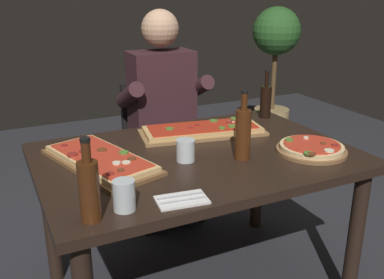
{
  "coord_description": "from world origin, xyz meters",
  "views": [
    {
      "loc": [
        -0.82,
        -1.64,
        1.45
      ],
      "look_at": [
        0.0,
        0.05,
        0.79
      ],
      "focal_mm": 40.82,
      "sensor_mm": 36.0,
      "label": 1
    }
  ],
  "objects_px": {
    "pizza_round_far": "(311,148)",
    "seated_diner": "(165,110)",
    "dining_table": "(197,173)",
    "pizza_rectangular_front": "(203,130)",
    "pizza_rectangular_left": "(100,159)",
    "vinegar_bottle_green": "(266,101)",
    "oil_bottle_amber": "(89,189)",
    "tumbler_far_side": "(124,197)",
    "diner_chair": "(158,143)",
    "tumbler_near_camera": "(186,152)",
    "wine_bottle_dark": "(243,133)",
    "potted_plant_corner": "(274,66)"
  },
  "relations": [
    {
      "from": "pizza_rectangular_front",
      "to": "tumbler_far_side",
      "type": "height_order",
      "value": "tumbler_far_side"
    },
    {
      "from": "pizza_rectangular_left",
      "to": "wine_bottle_dark",
      "type": "distance_m",
      "value": 0.62
    },
    {
      "from": "vinegar_bottle_green",
      "to": "potted_plant_corner",
      "type": "distance_m",
      "value": 1.57
    },
    {
      "from": "oil_bottle_amber",
      "to": "tumbler_far_side",
      "type": "relative_size",
      "value": 2.64
    },
    {
      "from": "tumbler_near_camera",
      "to": "seated_diner",
      "type": "relative_size",
      "value": 0.07
    },
    {
      "from": "pizza_round_far",
      "to": "tumbler_near_camera",
      "type": "bearing_deg",
      "value": 163.99
    },
    {
      "from": "pizza_round_far",
      "to": "seated_diner",
      "type": "height_order",
      "value": "seated_diner"
    },
    {
      "from": "wine_bottle_dark",
      "to": "tumbler_near_camera",
      "type": "relative_size",
      "value": 3.21
    },
    {
      "from": "pizza_rectangular_left",
      "to": "seated_diner",
      "type": "distance_m",
      "value": 0.88
    },
    {
      "from": "diner_chair",
      "to": "vinegar_bottle_green",
      "type": "bearing_deg",
      "value": -48.41
    },
    {
      "from": "wine_bottle_dark",
      "to": "seated_diner",
      "type": "bearing_deg",
      "value": 90.19
    },
    {
      "from": "tumbler_far_side",
      "to": "pizza_round_far",
      "type": "bearing_deg",
      "value": 9.01
    },
    {
      "from": "wine_bottle_dark",
      "to": "tumbler_far_side",
      "type": "distance_m",
      "value": 0.65
    },
    {
      "from": "dining_table",
      "to": "oil_bottle_amber",
      "type": "height_order",
      "value": "oil_bottle_amber"
    },
    {
      "from": "tumbler_far_side",
      "to": "dining_table",
      "type": "bearing_deg",
      "value": 38.75
    },
    {
      "from": "pizza_rectangular_left",
      "to": "vinegar_bottle_green",
      "type": "relative_size",
      "value": 2.28
    },
    {
      "from": "potted_plant_corner",
      "to": "pizza_round_far",
      "type": "bearing_deg",
      "value": -121.42
    },
    {
      "from": "dining_table",
      "to": "pizza_rectangular_left",
      "type": "relative_size",
      "value": 2.22
    },
    {
      "from": "pizza_rectangular_front",
      "to": "tumbler_near_camera",
      "type": "relative_size",
      "value": 6.97
    },
    {
      "from": "pizza_round_far",
      "to": "seated_diner",
      "type": "distance_m",
      "value": 1.01
    },
    {
      "from": "pizza_rectangular_left",
      "to": "tumbler_far_side",
      "type": "distance_m",
      "value": 0.43
    },
    {
      "from": "oil_bottle_amber",
      "to": "vinegar_bottle_green",
      "type": "distance_m",
      "value": 1.38
    },
    {
      "from": "dining_table",
      "to": "vinegar_bottle_green",
      "type": "bearing_deg",
      "value": 29.31
    },
    {
      "from": "dining_table",
      "to": "vinegar_bottle_green",
      "type": "xyz_separation_m",
      "value": [
        0.6,
        0.34,
        0.19
      ]
    },
    {
      "from": "tumbler_near_camera",
      "to": "vinegar_bottle_green",
      "type": "bearing_deg",
      "value": 30.0
    },
    {
      "from": "pizza_round_far",
      "to": "oil_bottle_amber",
      "type": "bearing_deg",
      "value": -170.94
    },
    {
      "from": "vinegar_bottle_green",
      "to": "diner_chair",
      "type": "distance_m",
      "value": 0.77
    },
    {
      "from": "pizza_round_far",
      "to": "potted_plant_corner",
      "type": "relative_size",
      "value": 0.25
    },
    {
      "from": "pizza_rectangular_front",
      "to": "oil_bottle_amber",
      "type": "xyz_separation_m",
      "value": [
        -0.72,
        -0.61,
        0.09
      ]
    },
    {
      "from": "pizza_rectangular_left",
      "to": "dining_table",
      "type": "bearing_deg",
      "value": -9.21
    },
    {
      "from": "pizza_rectangular_left",
      "to": "pizza_rectangular_front",
      "type": "bearing_deg",
      "value": 15.73
    },
    {
      "from": "dining_table",
      "to": "pizza_rectangular_left",
      "type": "bearing_deg",
      "value": 170.79
    },
    {
      "from": "oil_bottle_amber",
      "to": "potted_plant_corner",
      "type": "height_order",
      "value": "potted_plant_corner"
    },
    {
      "from": "diner_chair",
      "to": "wine_bottle_dark",
      "type": "bearing_deg",
      "value": -89.84
    },
    {
      "from": "wine_bottle_dark",
      "to": "tumbler_far_side",
      "type": "height_order",
      "value": "wine_bottle_dark"
    },
    {
      "from": "tumbler_near_camera",
      "to": "potted_plant_corner",
      "type": "distance_m",
      "value": 2.32
    },
    {
      "from": "pizza_rectangular_left",
      "to": "tumbler_near_camera",
      "type": "height_order",
      "value": "tumbler_near_camera"
    },
    {
      "from": "pizza_rectangular_left",
      "to": "tumbler_near_camera",
      "type": "relative_size",
      "value": 6.63
    },
    {
      "from": "tumbler_near_camera",
      "to": "potted_plant_corner",
      "type": "bearing_deg",
      "value": 44.72
    },
    {
      "from": "dining_table",
      "to": "pizza_rectangular_front",
      "type": "xyz_separation_m",
      "value": [
        0.15,
        0.23,
        0.12
      ]
    },
    {
      "from": "dining_table",
      "to": "seated_diner",
      "type": "distance_m",
      "value": 0.76
    },
    {
      "from": "tumbler_near_camera",
      "to": "diner_chair",
      "type": "xyz_separation_m",
      "value": [
        0.23,
        0.91,
        -0.3
      ]
    },
    {
      "from": "pizza_rectangular_left",
      "to": "potted_plant_corner",
      "type": "height_order",
      "value": "potted_plant_corner"
    },
    {
      "from": "vinegar_bottle_green",
      "to": "seated_diner",
      "type": "xyz_separation_m",
      "value": [
        -0.46,
        0.4,
        -0.1
      ]
    },
    {
      "from": "pizza_rectangular_front",
      "to": "vinegar_bottle_green",
      "type": "bearing_deg",
      "value": 13.56
    },
    {
      "from": "oil_bottle_amber",
      "to": "diner_chair",
      "type": "bearing_deg",
      "value": 59.94
    },
    {
      "from": "potted_plant_corner",
      "to": "pizza_rectangular_front",
      "type": "bearing_deg",
      "value": -136.51
    },
    {
      "from": "dining_table",
      "to": "diner_chair",
      "type": "distance_m",
      "value": 0.88
    },
    {
      "from": "oil_bottle_amber",
      "to": "seated_diner",
      "type": "height_order",
      "value": "seated_diner"
    },
    {
      "from": "tumbler_far_side",
      "to": "oil_bottle_amber",
      "type": "bearing_deg",
      "value": -170.52
    }
  ]
}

